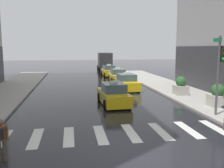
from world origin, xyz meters
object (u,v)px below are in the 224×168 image
Objects in this scene: traffic_light_pole at (220,64)px; box_truck at (104,61)px; taxi_second at (126,83)px; planter_mid_block at (181,86)px; planter_near_corner at (217,96)px; taxi_third at (118,76)px; taxi_fourth at (109,71)px; taxi_lead at (113,95)px; pedestrian_with_backpack at (1,137)px.

box_truck is at bearing 95.10° from traffic_light_pole.
planter_mid_block is at bearing -46.11° from taxi_second.
traffic_light_pole reaches higher than taxi_second.
planter_mid_block is (-0.62, 4.62, 0.00)m from planter_near_corner.
box_truck reaches higher than taxi_second.
taxi_third is (-3.09, 16.88, -2.53)m from traffic_light_pole.
traffic_light_pole is 1.04× the size of taxi_fourth.
planter_mid_block is at bearing -77.15° from taxi_fourth.
box_truck reaches higher than taxi_lead.
taxi_second and taxi_fourth have the same top height.
pedestrian_with_backpack is (-11.46, -4.33, -2.29)m from traffic_light_pole.
taxi_third is at bearing 106.43° from planter_near_corner.
taxi_fourth is 17.24m from planter_mid_block.
traffic_light_pole is 0.63× the size of box_truck.
taxi_second is 1.00× the size of taxi_fourth.
taxi_third reaches higher than planter_near_corner.
taxi_lead reaches higher than pedestrian_with_backpack.
taxi_third is at bearing 68.46° from pedestrian_with_backpack.
taxi_third is 2.85× the size of planter_mid_block.
taxi_lead is 1.00× the size of taxi_second.
planter_mid_block is (12.11, 11.01, -0.10)m from pedestrian_with_backpack.
planter_near_corner is at bearing -62.28° from taxi_second.
taxi_lead is 1.01× the size of taxi_third.
pedestrian_with_backpack is (-8.66, -35.69, -0.88)m from box_truck.
taxi_second is (-3.32, 10.81, -2.53)m from traffic_light_pole.
taxi_second and taxi_third have the same top height.
taxi_third reaches higher than planter_mid_block.
taxi_lead is 6.74m from planter_mid_block.
taxi_lead is 12.65m from taxi_third.
taxi_third is at bearing 110.17° from planter_mid_block.
planter_mid_block reaches higher than pedestrian_with_backpack.
taxi_fourth reaches higher than pedestrian_with_backpack.
planter_near_corner is at bearing -82.31° from planter_mid_block.
planter_near_corner is at bearing -73.57° from taxi_third.
box_truck is 24.94m from planter_mid_block.
box_truck is at bearing 88.55° from taxi_second.
taxi_fourth is 2.88× the size of planter_near_corner.
taxi_lead is 27.04m from box_truck.
taxi_third is 10.86m from planter_mid_block.
box_truck is at bearing 97.92° from planter_near_corner.
taxi_fourth is (-3.18, 23.50, -2.53)m from traffic_light_pole.
taxi_lead and taxi_third have the same top height.
traffic_light_pole is at bearing -84.90° from box_truck.
taxi_second is 2.88× the size of planter_mid_block.
taxi_fourth is at bearing 73.43° from pedestrian_with_backpack.
traffic_light_pole reaches higher than pedestrian_with_backpack.
taxi_third is at bearing 78.00° from taxi_lead.
taxi_fourth reaches higher than planter_near_corner.
taxi_third is 2.76× the size of pedestrian_with_backpack.
taxi_second is 0.61× the size of box_truck.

